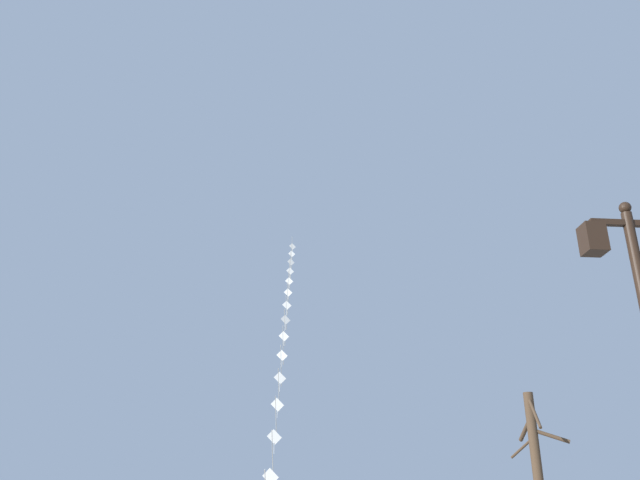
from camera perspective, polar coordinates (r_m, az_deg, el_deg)
kite_train at (r=31.48m, az=-3.03°, el=-6.97°), size 1.87×26.05×19.13m
bare_tree at (r=19.15m, az=18.48°, el=-18.67°), size 1.16×2.19×4.47m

